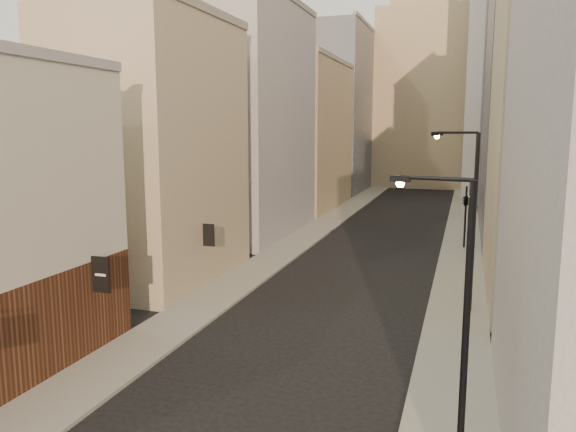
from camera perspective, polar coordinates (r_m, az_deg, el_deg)
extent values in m
cube|color=gray|center=(61.86, 5.23, 0.16)|extent=(3.00, 140.00, 0.15)
cube|color=gray|center=(60.44, 17.35, -0.42)|extent=(3.00, 140.00, 0.15)
cube|color=black|center=(24.06, -18.49, -5.67)|extent=(0.80, 0.08, 1.50)
cube|color=black|center=(32.49, -8.06, -1.93)|extent=(0.70, 0.08, 1.30)
cube|color=#9E9177|center=(35.95, -13.63, 6.34)|extent=(8.00, 12.00, 16.00)
cube|color=gray|center=(50.29, -4.11, 9.51)|extent=(8.00, 16.00, 20.00)
cube|color=#9B8764|center=(67.35, 1.65, 8.10)|extent=(8.00, 18.00, 17.00)
cube|color=gray|center=(86.77, 5.38, 10.56)|extent=(8.00, 20.00, 24.00)
cube|color=#9E9177|center=(35.12, 26.82, 8.85)|extent=(8.00, 16.00, 20.00)
cube|color=gray|center=(55.08, 23.78, 11.86)|extent=(8.00, 20.00, 26.00)
cube|color=gray|center=(84.92, 26.54, 18.57)|extent=(20.00, 22.00, 50.00)
cube|color=#9B8764|center=(97.12, 13.44, 11.37)|extent=(14.00, 14.00, 28.00)
cube|color=silver|center=(83.12, 20.54, 13.58)|extent=(8.00, 8.00, 34.00)
cylinder|color=black|center=(15.14, 17.56, -12.22)|extent=(0.18, 0.18, 8.23)
cylinder|color=black|center=(14.44, 14.79, 3.71)|extent=(1.81, 0.51, 0.11)
cube|color=black|center=(14.72, 11.35, 3.75)|extent=(0.54, 0.31, 0.16)
sphere|color=#FEB63F|center=(14.73, 11.34, 3.29)|extent=(0.22, 0.22, 0.22)
cylinder|color=black|center=(29.89, 18.35, -0.86)|extent=(0.21, 0.21, 9.25)
cylinder|color=black|center=(29.17, 16.87, 8.11)|extent=(1.99, 0.76, 0.12)
cube|color=black|center=(28.89, 14.90, 8.09)|extent=(0.61, 0.39, 0.18)
sphere|color=#FEB63F|center=(28.89, 14.89, 7.82)|extent=(0.25, 0.25, 0.25)
cylinder|color=black|center=(46.12, 17.56, -0.18)|extent=(0.16, 0.16, 5.00)
imported|color=black|center=(45.90, 17.66, 1.91)|extent=(0.75, 0.75, 1.55)
sphere|color=#19E533|center=(45.90, 17.98, 1.90)|extent=(0.16, 0.16, 0.16)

